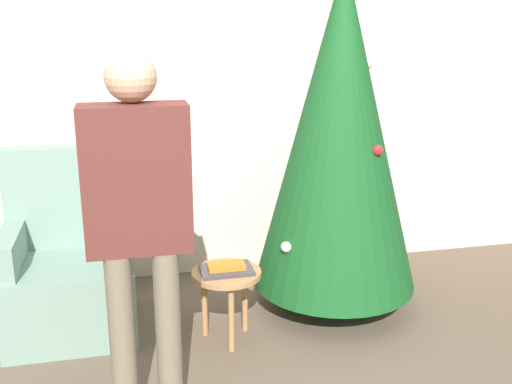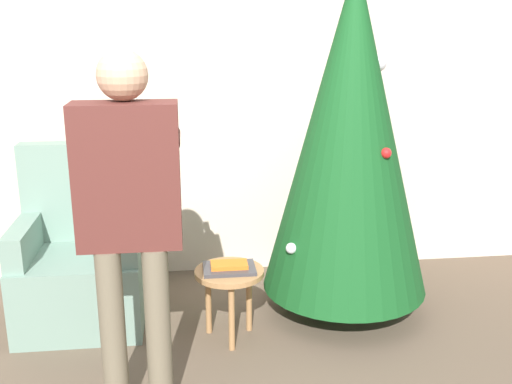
{
  "view_description": "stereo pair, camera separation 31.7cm",
  "coord_description": "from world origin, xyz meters",
  "views": [
    {
      "loc": [
        -0.27,
        -1.98,
        1.83
      ],
      "look_at": [
        0.41,
        0.99,
        0.95
      ],
      "focal_mm": 42.0,
      "sensor_mm": 36.0,
      "label": 1
    },
    {
      "loc": [
        0.05,
        -2.04,
        1.83
      ],
      "look_at": [
        0.41,
        0.99,
        0.95
      ],
      "focal_mm": 42.0,
      "sensor_mm": 36.0,
      "label": 2
    }
  ],
  "objects": [
    {
      "name": "wall_back",
      "position": [
        0.0,
        2.23,
        1.35
      ],
      "size": [
        8.0,
        0.06,
        2.7
      ],
      "color": "beige",
      "rests_on": "ground_plane"
    },
    {
      "name": "person_standing",
      "position": [
        -0.22,
        0.6,
        1.04
      ],
      "size": [
        0.48,
        0.57,
        1.71
      ],
      "color": "#6B604C",
      "rests_on": "ground_plane"
    },
    {
      "name": "side_stool",
      "position": [
        0.27,
        1.17,
        0.37
      ],
      "size": [
        0.41,
        0.41,
        0.43
      ],
      "color": "#A37547",
      "rests_on": "ground_plane"
    },
    {
      "name": "armchair",
      "position": [
        -0.62,
        1.53,
        0.37
      ],
      "size": [
        0.75,
        0.68,
        1.09
      ],
      "color": "gray",
      "rests_on": "ground_plane"
    },
    {
      "name": "christmas_tree",
      "position": [
        1.03,
        1.45,
        1.18
      ],
      "size": [
        1.04,
        1.04,
        2.18
      ],
      "color": "brown",
      "rests_on": "ground_plane"
    },
    {
      "name": "book",
      "position": [
        0.27,
        1.17,
        0.47
      ],
      "size": [
        0.21,
        0.12,
        0.02
      ],
      "color": "orange",
      "rests_on": "laptop"
    },
    {
      "name": "laptop",
      "position": [
        0.27,
        1.17,
        0.44
      ],
      "size": [
        0.3,
        0.22,
        0.02
      ],
      "color": "#38383D",
      "rests_on": "side_stool"
    }
  ]
}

